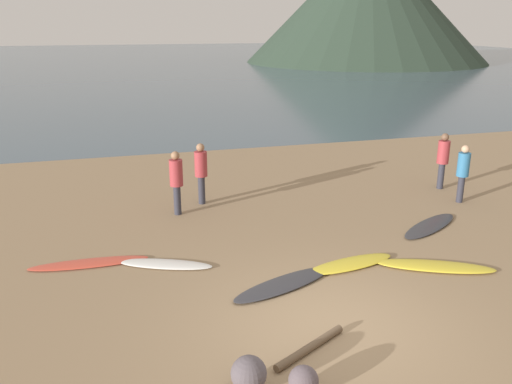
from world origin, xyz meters
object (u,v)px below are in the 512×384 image
object	(u,v)px
beach_rock_far	(304,381)
person_3	(176,178)
surfboard_4	(435,266)
person_1	(443,156)
surfboard_0	(89,263)
beach_rock_near	(249,374)
surfboard_5	(430,226)
surfboard_3	(351,264)
surfboard_1	(165,264)
person_2	(463,169)
surfboard_2	(283,284)
driftwood_log	(310,347)
person_0	(201,169)

from	to	relation	value
beach_rock_far	person_3	bearing A→B (deg)	94.94
surfboard_4	person_1	world-z (taller)	person_1
surfboard_0	beach_rock_near	xyz separation A→B (m)	(2.13, -4.63, 0.21)
surfboard_5	beach_rock_far	world-z (taller)	beach_rock_far
surfboard_3	person_3	xyz separation A→B (m)	(-2.95, 4.02, 0.93)
surfboard_1	beach_rock_near	size ratio (longest dim) A/B	3.98
person_2	surfboard_5	bearing A→B (deg)	-38.42
surfboard_2	beach_rock_far	world-z (taller)	beach_rock_far
person_3	beach_rock_near	size ratio (longest dim) A/B	3.38
surfboard_2	surfboard_1	bearing A→B (deg)	122.24
driftwood_log	beach_rock_near	bearing A→B (deg)	-152.04
surfboard_0	beach_rock_near	size ratio (longest dim) A/B	4.85
surfboard_1	surfboard_2	distance (m)	2.52
surfboard_1	driftwood_log	bearing A→B (deg)	-40.48
surfboard_4	beach_rock_near	size ratio (longest dim) A/B	4.77
person_2	person_3	distance (m)	7.68
person_0	person_2	size ratio (longest dim) A/B	1.05
surfboard_3	person_0	xyz separation A→B (m)	(-2.20, 4.69, 0.94)
surfboard_4	person_2	size ratio (longest dim) A/B	1.47
person_2	person_3	bearing A→B (deg)	-84.68
surfboard_5	beach_rock_near	world-z (taller)	beach_rock_near
person_3	beach_rock_far	distance (m)	7.48
driftwood_log	beach_rock_far	world-z (taller)	beach_rock_far
person_2	surfboard_4	bearing A→B (deg)	-27.62
surfboard_1	driftwood_log	distance (m)	3.97
surfboard_4	beach_rock_near	distance (m)	5.25
surfboard_0	surfboard_2	bearing A→B (deg)	-27.49
surfboard_1	person_0	xyz separation A→B (m)	(1.43, 3.65, 0.95)
surfboard_0	surfboard_5	xyz separation A→B (m)	(7.91, -0.08, 0.00)
surfboard_3	person_3	world-z (taller)	person_3
surfboard_3	driftwood_log	size ratio (longest dim) A/B	1.35
surfboard_2	person_2	bearing A→B (deg)	6.60
surfboard_4	beach_rock_far	bearing A→B (deg)	-118.76
surfboard_2	surfboard_3	size ratio (longest dim) A/B	1.13
beach_rock_far	person_2	bearing A→B (deg)	42.02
person_2	surfboard_1	bearing A→B (deg)	-63.59
person_0	surfboard_3	bearing A→B (deg)	-105.88
surfboard_1	person_0	distance (m)	4.03
surfboard_3	surfboard_4	xyz separation A→B (m)	(1.60, -0.56, -0.00)
surfboard_5	beach_rock_far	xyz separation A→B (m)	(-5.10, -4.84, 0.17)
surfboard_3	driftwood_log	bearing A→B (deg)	-136.98
person_0	driftwood_log	xyz separation A→B (m)	(0.33, -7.20, -0.93)
surfboard_1	beach_rock_near	bearing A→B (deg)	-57.97
person_2	driftwood_log	distance (m)	8.49
person_0	person_1	distance (m)	7.08
surfboard_4	surfboard_0	bearing A→B (deg)	-171.92
beach_rock_near	surfboard_2	bearing A→B (deg)	62.35
surfboard_1	beach_rock_near	distance (m)	4.20
surfboard_1	surfboard_3	xyz separation A→B (m)	(3.63, -1.04, 0.01)
surfboard_0	surfboard_2	size ratio (longest dim) A/B	1.06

